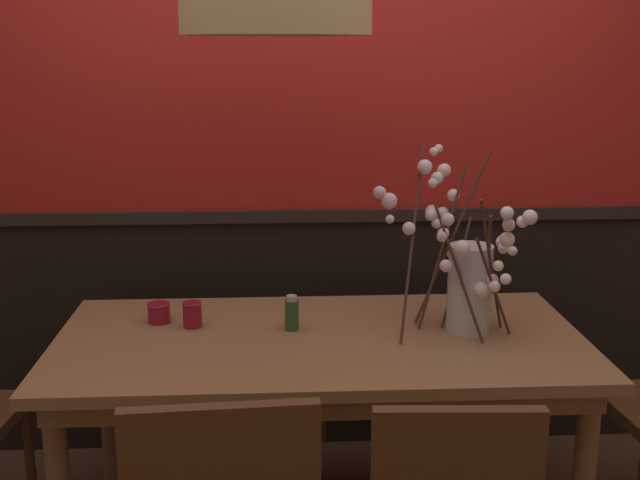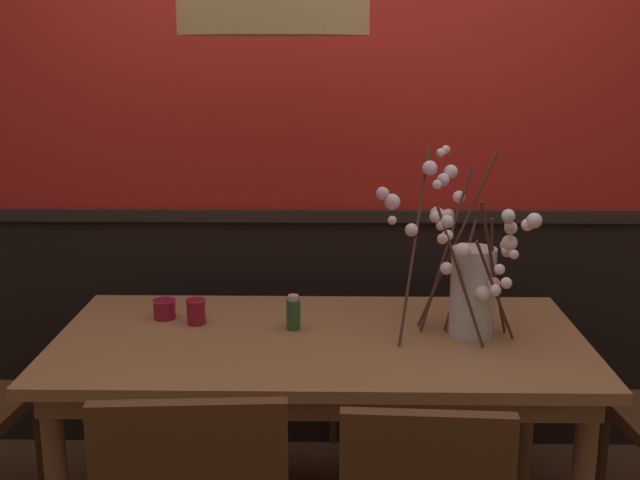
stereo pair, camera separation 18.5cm
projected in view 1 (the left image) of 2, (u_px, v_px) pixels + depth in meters
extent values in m
cube|color=black|center=(311.00, 330.00, 3.45)|extent=(4.24, 0.12, 1.00)
cube|color=black|center=(311.00, 213.00, 3.32)|extent=(4.24, 0.14, 0.05)
cube|color=#B2231E|center=(310.00, 15.00, 3.14)|extent=(4.24, 0.12, 1.64)
cube|color=#997047|center=(320.00, 342.00, 2.70)|extent=(1.79, 0.89, 0.04)
cube|color=brown|center=(320.00, 358.00, 2.72)|extent=(1.68, 0.78, 0.08)
cylinder|color=brown|center=(109.00, 403.00, 3.09)|extent=(0.07, 0.07, 0.71)
cylinder|color=brown|center=(516.00, 393.00, 3.18)|extent=(0.07, 0.07, 0.71)
cube|color=brown|center=(365.00, 331.00, 3.56)|extent=(0.47, 0.42, 0.04)
cube|color=brown|center=(365.00, 263.00, 3.67)|extent=(0.41, 0.07, 0.49)
cylinder|color=#492F1A|center=(408.00, 396.00, 3.46)|extent=(0.04, 0.04, 0.44)
cylinder|color=#492F1A|center=(322.00, 395.00, 3.47)|extent=(0.04, 0.04, 0.44)
cylinder|color=#492F1A|center=(403.00, 367.00, 3.77)|extent=(0.04, 0.04, 0.44)
cylinder|color=#492F1A|center=(324.00, 366.00, 3.78)|extent=(0.04, 0.04, 0.44)
cylinder|color=#492F1A|center=(592.00, 449.00, 3.01)|extent=(0.04, 0.04, 0.43)
cylinder|color=#492F1A|center=(30.00, 458.00, 2.94)|extent=(0.04, 0.04, 0.43)
cylinder|color=silver|center=(469.00, 288.00, 2.72)|extent=(0.15, 0.15, 0.30)
cylinder|color=silver|center=(468.00, 320.00, 2.75)|extent=(0.13, 0.13, 0.07)
cylinder|color=#472D23|center=(459.00, 274.00, 2.64)|extent=(0.16, 0.16, 0.44)
sphere|color=white|center=(446.00, 266.00, 2.62)|extent=(0.04, 0.04, 0.04)
sphere|color=white|center=(448.00, 219.00, 2.53)|extent=(0.04, 0.04, 0.04)
sphere|color=white|center=(442.00, 237.00, 2.59)|extent=(0.03, 0.03, 0.03)
sphere|color=white|center=(462.00, 248.00, 2.58)|extent=(0.05, 0.05, 0.05)
cylinder|color=#472D23|center=(491.00, 267.00, 2.64)|extent=(0.14, 0.16, 0.49)
sphere|color=white|center=(509.00, 225.00, 2.58)|extent=(0.04, 0.04, 0.04)
sphere|color=white|center=(507.00, 239.00, 2.61)|extent=(0.05, 0.05, 0.05)
sphere|color=white|center=(508.00, 222.00, 2.55)|extent=(0.03, 0.03, 0.03)
sphere|color=white|center=(507.00, 213.00, 2.54)|extent=(0.04, 0.04, 0.04)
cylinder|color=#472D23|center=(457.00, 272.00, 2.77)|extent=(0.12, 0.10, 0.38)
sphere|color=white|center=(452.00, 254.00, 2.81)|extent=(0.04, 0.04, 0.04)
sphere|color=white|center=(455.00, 255.00, 2.75)|extent=(0.04, 0.04, 0.04)
sphere|color=white|center=(442.00, 233.00, 2.77)|extent=(0.03, 0.03, 0.03)
sphere|color=white|center=(444.00, 233.00, 2.75)|extent=(0.04, 0.04, 0.04)
cylinder|color=#472D23|center=(443.00, 247.00, 2.76)|extent=(0.19, 0.15, 0.56)
sphere|color=white|center=(430.00, 215.00, 2.76)|extent=(0.04, 0.04, 0.04)
sphere|color=white|center=(436.00, 224.00, 2.77)|extent=(0.03, 0.03, 0.03)
sphere|color=white|center=(425.00, 167.00, 2.76)|extent=(0.05, 0.05, 0.05)
sphere|color=white|center=(432.00, 212.00, 2.79)|extent=(0.05, 0.05, 0.05)
sphere|color=white|center=(437.00, 214.00, 2.79)|extent=(0.04, 0.04, 0.04)
sphere|color=white|center=(433.00, 183.00, 2.74)|extent=(0.03, 0.03, 0.03)
cylinder|color=#472D23|center=(494.00, 288.00, 2.62)|extent=(0.16, 0.11, 0.36)
sphere|color=white|center=(492.00, 280.00, 2.62)|extent=(0.04, 0.04, 0.04)
sphere|color=white|center=(506.00, 279.00, 2.56)|extent=(0.04, 0.04, 0.04)
sphere|color=white|center=(495.00, 287.00, 2.58)|extent=(0.04, 0.04, 0.04)
sphere|color=white|center=(498.00, 266.00, 2.59)|extent=(0.03, 0.03, 0.03)
sphere|color=white|center=(513.00, 251.00, 2.56)|extent=(0.03, 0.03, 0.03)
sphere|color=white|center=(481.00, 290.00, 2.64)|extent=(0.05, 0.05, 0.05)
cylinder|color=#472D23|center=(488.00, 270.00, 2.72)|extent=(0.07, 0.21, 0.42)
sphere|color=white|center=(523.00, 222.00, 2.68)|extent=(0.04, 0.04, 0.04)
sphere|color=white|center=(503.00, 242.00, 2.70)|extent=(0.05, 0.05, 0.05)
sphere|color=white|center=(530.00, 218.00, 2.64)|extent=(0.05, 0.05, 0.05)
sphere|color=white|center=(503.00, 248.00, 2.67)|extent=(0.04, 0.04, 0.04)
cylinder|color=#472D23|center=(452.00, 238.00, 2.78)|extent=(0.27, 0.08, 0.61)
sphere|color=white|center=(453.00, 195.00, 2.79)|extent=(0.04, 0.04, 0.04)
sphere|color=white|center=(443.00, 213.00, 2.81)|extent=(0.04, 0.04, 0.04)
sphere|color=white|center=(434.00, 152.00, 2.84)|extent=(0.03, 0.03, 0.03)
sphere|color=white|center=(444.00, 170.00, 2.84)|extent=(0.05, 0.05, 0.05)
sphere|color=white|center=(439.00, 148.00, 2.85)|extent=(0.03, 0.03, 0.03)
sphere|color=white|center=(437.00, 178.00, 2.83)|extent=(0.05, 0.05, 0.05)
cylinder|color=#472D23|center=(412.00, 241.00, 2.72)|extent=(0.13, 0.36, 0.62)
sphere|color=white|center=(390.00, 219.00, 2.70)|extent=(0.03, 0.03, 0.03)
sphere|color=white|center=(409.00, 228.00, 2.71)|extent=(0.05, 0.05, 0.05)
sphere|color=white|center=(389.00, 201.00, 2.72)|extent=(0.06, 0.06, 0.06)
sphere|color=white|center=(380.00, 193.00, 2.71)|extent=(0.05, 0.05, 0.05)
cylinder|color=maroon|center=(159.00, 313.00, 2.83)|extent=(0.08, 0.08, 0.07)
torus|color=#A81B37|center=(158.00, 304.00, 2.82)|extent=(0.08, 0.08, 0.01)
cylinder|color=silver|center=(159.00, 316.00, 2.83)|extent=(0.06, 0.06, 0.04)
cylinder|color=maroon|center=(192.00, 315.00, 2.78)|extent=(0.07, 0.07, 0.09)
torus|color=#A81B37|center=(192.00, 303.00, 2.77)|extent=(0.07, 0.07, 0.01)
cylinder|color=silver|center=(193.00, 318.00, 2.78)|extent=(0.05, 0.05, 0.05)
cylinder|color=#2D5633|center=(292.00, 315.00, 2.75)|extent=(0.05, 0.05, 0.11)
cylinder|color=beige|center=(292.00, 298.00, 2.73)|extent=(0.04, 0.04, 0.02)
sphere|color=#F9EAB7|center=(276.00, 7.00, 2.34)|extent=(0.14, 0.14, 0.14)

